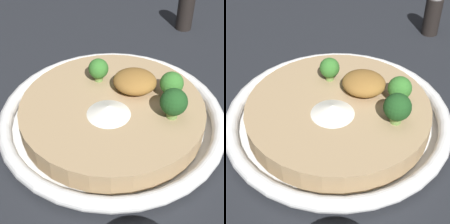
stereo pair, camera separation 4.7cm
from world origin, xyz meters
The scene contains 8 objects.
ground_plane centered at (0.00, 0.00, 0.00)m, with size 6.00×6.00×0.00m, color #23262B.
risotto_bowl centered at (0.00, 0.00, 0.02)m, with size 0.31×0.31×0.04m.
cheese_sprinkle centered at (0.00, -0.02, 0.04)m, with size 0.06×0.06×0.01m.
crispy_onion_garnish centered at (0.02, 0.04, 0.05)m, with size 0.06×0.05×0.03m.
broccoli_front_right centered at (0.08, -0.01, 0.06)m, with size 0.03×0.03×0.04m.
broccoli_back_right centered at (0.07, 0.03, 0.06)m, with size 0.03×0.03×0.04m.
broccoli_back_left centered at (-0.03, 0.05, 0.05)m, with size 0.03×0.03×0.03m.
pepper_shaker centered at (0.08, 0.31, 0.05)m, with size 0.03×0.03×0.09m.
Camera 2 is at (0.12, -0.33, 0.33)m, focal length 55.00 mm.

